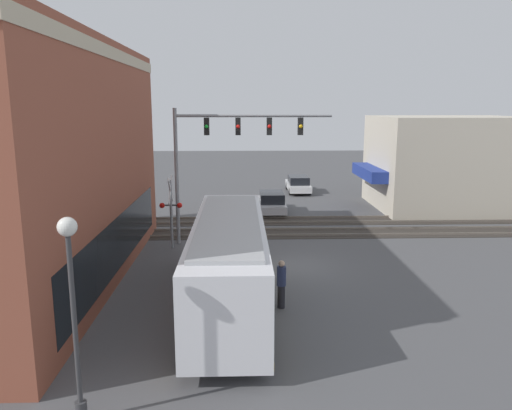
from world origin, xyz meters
The scene contains 12 objects.
ground_plane centered at (0.00, 0.00, 0.00)m, with size 120.00×120.00×0.00m, color #4C4C4F.
brick_building centered at (-1.60, 12.03, 4.99)m, with size 18.35×9.12×9.97m.
shop_building centered at (13.24, -12.43, 3.29)m, with size 8.40×11.12×6.59m.
city_bus centered at (-4.57, 2.80, 1.81)m, with size 11.52×2.59×3.28m.
traffic_signal_gantry centered at (4.06, 3.09, 5.48)m, with size 0.42×8.26×7.23m.
crossing_signal centered at (3.13, 5.96, 2.30)m, with size 1.41×1.18×3.81m.
streetlamp centered at (-11.44, 6.18, 2.96)m, with size 0.44×0.44×4.97m.
rail_track_near centered at (6.00, 0.00, 0.03)m, with size 2.60×60.00×0.15m.
rail_track_far centered at (9.20, 0.00, 0.03)m, with size 2.60×60.00×0.15m.
parked_car_silver centered at (11.87, 0.20, 0.68)m, with size 4.59×1.82×1.45m.
parked_car_white centered at (20.03, -2.60, 0.67)m, with size 4.63×1.82×1.43m.
pedestrian_near_bus centered at (-4.86, 0.89, 0.94)m, with size 0.34×0.34×1.82m.
Camera 1 is at (-22.19, 2.37, 7.36)m, focal length 35.00 mm.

